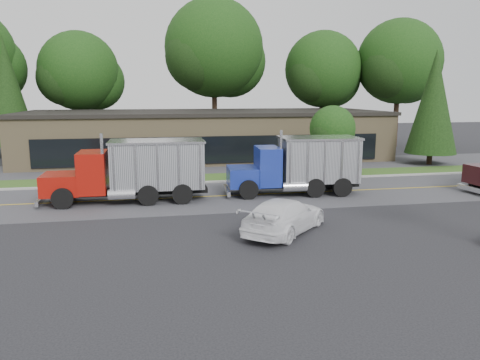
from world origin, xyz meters
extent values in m
plane|color=#303035|center=(0.00, 0.00, 0.00)|extent=(140.00, 140.00, 0.00)
cube|color=#535358|center=(0.00, 9.00, 0.00)|extent=(60.00, 8.00, 0.02)
cube|color=gold|center=(0.00, 9.00, 0.00)|extent=(60.00, 0.12, 0.01)
cube|color=#9E9E99|center=(0.00, 13.20, 0.00)|extent=(60.00, 0.30, 0.12)
cube|color=#31571E|center=(0.00, 15.00, 0.00)|extent=(60.00, 3.40, 0.03)
cube|color=#535358|center=(0.00, 20.00, 0.00)|extent=(60.00, 7.00, 0.02)
cube|color=#937E5A|center=(2.00, 26.00, 2.00)|extent=(32.00, 12.00, 4.00)
cylinder|color=#382619|center=(-10.00, 34.00, 2.19)|extent=(0.56, 0.56, 4.39)
sphere|color=#12370F|center=(-10.00, 34.00, 8.15)|extent=(8.02, 8.02, 8.02)
sphere|color=#12370F|center=(-8.50, 35.00, 7.15)|extent=(6.02, 6.02, 6.02)
sphere|color=black|center=(-11.25, 33.25, 7.40)|extent=(5.52, 5.52, 5.52)
cylinder|color=#382619|center=(4.00, 34.00, 2.87)|extent=(0.56, 0.56, 5.75)
sphere|color=#12370F|center=(4.00, 34.00, 10.67)|extent=(10.51, 10.51, 10.51)
sphere|color=#12370F|center=(5.97, 35.31, 9.36)|extent=(7.88, 7.88, 7.88)
sphere|color=black|center=(2.36, 33.01, 9.69)|extent=(7.23, 7.23, 7.23)
cylinder|color=#382619|center=(16.00, 33.00, 2.29)|extent=(0.56, 0.56, 4.58)
sphere|color=#12370F|center=(16.00, 33.00, 8.51)|extent=(8.38, 8.38, 8.38)
sphere|color=#12370F|center=(17.57, 34.05, 7.46)|extent=(6.28, 6.28, 6.28)
sphere|color=black|center=(14.69, 32.21, 7.72)|extent=(5.76, 5.76, 5.76)
cylinder|color=#382619|center=(24.00, 31.00, 2.51)|extent=(0.56, 0.56, 5.02)
sphere|color=#12370F|center=(24.00, 31.00, 9.32)|extent=(9.17, 9.17, 9.17)
sphere|color=#12370F|center=(25.72, 32.15, 8.17)|extent=(6.88, 6.88, 6.88)
sphere|color=black|center=(22.57, 30.14, 8.46)|extent=(6.31, 6.31, 6.31)
cylinder|color=#382619|center=(-16.00, 30.00, 0.50)|extent=(0.44, 0.44, 1.00)
cone|color=black|center=(-16.00, 30.00, 6.18)|extent=(4.95, 4.95, 10.12)
cylinder|color=#382619|center=(20.00, 18.00, 0.50)|extent=(0.44, 0.44, 1.00)
cone|color=black|center=(20.00, 18.00, 5.19)|extent=(4.15, 4.15, 8.49)
cylinder|color=#382619|center=(10.00, 15.00, 0.91)|extent=(0.56, 0.56, 1.82)
sphere|color=#12370F|center=(10.00, 15.00, 3.38)|extent=(3.33, 3.33, 3.33)
sphere|color=#12370F|center=(10.62, 15.42, 2.96)|extent=(2.50, 2.50, 2.50)
sphere|color=black|center=(9.48, 14.69, 3.07)|extent=(2.29, 2.29, 2.29)
cube|color=black|center=(-4.22, 8.59, 0.57)|extent=(8.32, 1.12, 0.28)
cube|color=#9C130B|center=(-7.83, 8.64, 1.12)|extent=(2.02, 2.33, 1.10)
cube|color=#9C130B|center=(-6.20, 8.62, 1.72)|extent=(1.48, 2.42, 2.20)
cube|color=black|center=(-6.83, 8.63, 2.12)|extent=(0.09, 2.10, 0.90)
cube|color=silver|center=(-2.77, 8.57, 2.02)|extent=(5.00, 2.57, 2.50)
cube|color=silver|center=(-2.77, 8.57, 3.32)|extent=(5.15, 2.72, 0.12)
cylinder|color=black|center=(-7.63, 9.79, 0.57)|extent=(1.10, 0.37, 1.10)
cylinder|color=black|center=(-7.66, 7.49, 0.57)|extent=(1.10, 0.37, 1.10)
cylinder|color=black|center=(-2.39, 9.71, 0.57)|extent=(1.10, 0.37, 1.10)
cylinder|color=black|center=(-2.43, 7.41, 0.57)|extent=(1.10, 0.37, 1.10)
cube|color=black|center=(5.33, 8.79, 0.57)|extent=(7.42, 1.49, 0.28)
cube|color=navy|center=(2.13, 9.00, 1.12)|extent=(1.91, 2.41, 1.10)
cube|color=navy|center=(3.57, 8.91, 1.72)|extent=(1.44, 2.48, 2.20)
cube|color=black|center=(3.01, 8.94, 2.12)|extent=(0.20, 2.10, 0.90)
cube|color=silver|center=(6.61, 8.70, 2.02)|extent=(4.56, 2.79, 2.50)
cube|color=silver|center=(6.61, 8.70, 3.32)|extent=(4.72, 2.95, 0.12)
cylinder|color=black|center=(2.37, 10.14, 0.57)|extent=(1.12, 0.42, 1.10)
cylinder|color=black|center=(2.22, 7.84, 0.57)|extent=(1.12, 0.42, 1.10)
cylinder|color=black|center=(7.01, 9.83, 0.57)|extent=(1.12, 0.42, 1.10)
cylinder|color=black|center=(6.86, 7.53, 0.57)|extent=(1.12, 0.42, 1.10)
cylinder|color=black|center=(16.70, 7.80, 0.57)|extent=(1.12, 0.42, 1.10)
imported|color=white|center=(2.39, 1.37, 0.73)|extent=(4.93, 5.12, 1.47)
camera|label=1|loc=(-3.19, -17.28, 5.89)|focal=35.00mm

